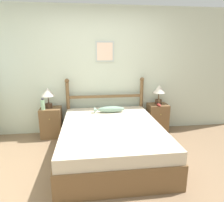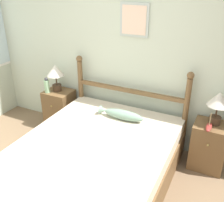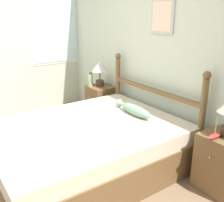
# 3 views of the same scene
# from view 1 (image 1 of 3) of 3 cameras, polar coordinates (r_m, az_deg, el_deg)

# --- Properties ---
(ground_plane) EXTENTS (16.00, 16.00, 0.00)m
(ground_plane) POSITION_cam_1_polar(r_m,az_deg,el_deg) (2.95, -1.41, -20.92)
(ground_plane) COLOR #7A6047
(wall_back) EXTENTS (6.40, 0.08, 2.55)m
(wall_back) POSITION_cam_1_polar(r_m,az_deg,el_deg) (4.15, -3.97, 8.43)
(wall_back) COLOR beige
(wall_back) RESTS_ON ground_plane
(bed) EXTENTS (1.60, 2.06, 0.54)m
(bed) POSITION_cam_1_polar(r_m,az_deg,el_deg) (3.35, -0.19, -11.05)
(bed) COLOR brown
(bed) RESTS_ON ground_plane
(headboard) EXTENTS (1.62, 0.09, 1.16)m
(headboard) POSITION_cam_1_polar(r_m,az_deg,el_deg) (4.15, -1.87, -0.41)
(headboard) COLOR brown
(headboard) RESTS_ON ground_plane
(nightstand_left) EXTENTS (0.40, 0.38, 0.60)m
(nightstand_left) POSITION_cam_1_polar(r_m,az_deg,el_deg) (4.20, -16.91, -5.83)
(nightstand_left) COLOR brown
(nightstand_left) RESTS_ON ground_plane
(nightstand_right) EXTENTS (0.40, 0.38, 0.60)m
(nightstand_right) POSITION_cam_1_polar(r_m,az_deg,el_deg) (4.39, 12.83, -4.69)
(nightstand_right) COLOR brown
(nightstand_right) RESTS_ON ground_plane
(table_lamp_left) EXTENTS (0.25, 0.25, 0.40)m
(table_lamp_left) POSITION_cam_1_polar(r_m,az_deg,el_deg) (4.06, -17.86, 1.95)
(table_lamp_left) COLOR #422D1E
(table_lamp_left) RESTS_ON nightstand_left
(table_lamp_right) EXTENTS (0.25, 0.25, 0.40)m
(table_lamp_right) POSITION_cam_1_polar(r_m,az_deg,el_deg) (4.28, 13.27, 2.85)
(table_lamp_right) COLOR #422D1E
(table_lamp_right) RESTS_ON nightstand_right
(bottle) EXTENTS (0.07, 0.07, 0.23)m
(bottle) POSITION_cam_1_polar(r_m,az_deg,el_deg) (4.00, -19.15, -0.92)
(bottle) COLOR #99C699
(bottle) RESTS_ON nightstand_left
(model_boat) EXTENTS (0.06, 0.21, 0.20)m
(model_boat) POSITION_cam_1_polar(r_m,az_deg,el_deg) (4.18, 13.21, -1.01)
(model_boat) COLOR maroon
(model_boat) RESTS_ON nightstand_right
(fish_pillow) EXTENTS (0.59, 0.14, 0.12)m
(fish_pillow) POSITION_cam_1_polar(r_m,az_deg,el_deg) (3.83, -0.64, -2.40)
(fish_pillow) COLOR gray
(fish_pillow) RESTS_ON bed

